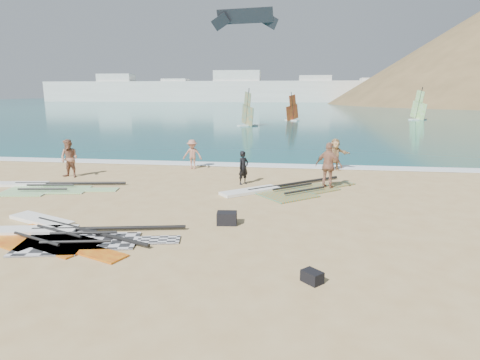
# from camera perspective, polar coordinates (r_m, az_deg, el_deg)

# --- Properties ---
(ground) EXTENTS (300.00, 300.00, 0.00)m
(ground) POSITION_cam_1_polar(r_m,az_deg,el_deg) (11.23, -8.61, -9.23)
(ground) COLOR tan
(ground) RESTS_ON ground
(sea) EXTENTS (300.00, 240.00, 0.06)m
(sea) POSITION_cam_1_polar(r_m,az_deg,el_deg) (142.08, 6.71, 10.75)
(sea) COLOR #0C4356
(sea) RESTS_ON ground
(surf_line) EXTENTS (300.00, 1.20, 0.04)m
(surf_line) POSITION_cam_1_polar(r_m,az_deg,el_deg) (22.87, 0.04, 2.10)
(surf_line) COLOR white
(surf_line) RESTS_ON ground
(far_town) EXTENTS (160.00, 8.00, 12.00)m
(far_town) POSITION_cam_1_polar(r_m,az_deg,el_deg) (161.08, 1.16, 12.63)
(far_town) COLOR white
(far_town) RESTS_ON ground
(rig_grey) EXTENTS (5.73, 2.76, 0.20)m
(rig_grey) POSITION_cam_1_polar(r_m,az_deg,el_deg) (12.68, -23.21, -7.32)
(rig_grey) COLOR #242527
(rig_grey) RESTS_ON ground
(rig_green) EXTENTS (6.15, 2.80, 0.20)m
(rig_green) POSITION_cam_1_polar(r_m,az_deg,el_deg) (19.53, -26.52, -0.89)
(rig_green) COLOR #54BD32
(rig_green) RESTS_ON ground
(rig_orange) EXTENTS (5.81, 4.83, 0.20)m
(rig_orange) POSITION_cam_1_polar(r_m,az_deg,el_deg) (17.03, 6.01, -1.43)
(rig_orange) COLOR orange
(rig_orange) RESTS_ON ground
(rig_red) EXTENTS (5.52, 3.57, 0.20)m
(rig_red) POSITION_cam_1_polar(r_m,az_deg,el_deg) (13.31, -25.27, -6.59)
(rig_red) COLOR #B82D0A
(rig_red) RESTS_ON ground
(gear_bag_near) EXTENTS (0.67, 0.51, 0.40)m
(gear_bag_near) POSITION_cam_1_polar(r_m,az_deg,el_deg) (12.76, -1.87, -5.45)
(gear_bag_near) COLOR black
(gear_bag_near) RESTS_ON ground
(gear_bag_far) EXTENTS (0.53, 0.53, 0.27)m
(gear_bag_far) POSITION_cam_1_polar(r_m,az_deg,el_deg) (9.22, 10.22, -13.39)
(gear_bag_far) COLOR black
(gear_bag_far) RESTS_ON ground
(person_wetsuit) EXTENTS (0.63, 0.66, 1.52)m
(person_wetsuit) POSITION_cam_1_polar(r_m,az_deg,el_deg) (18.08, 0.49, 1.76)
(person_wetsuit) COLOR black
(person_wetsuit) RESTS_ON ground
(beachgoer_left) EXTENTS (0.99, 0.82, 1.87)m
(beachgoer_left) POSITION_cam_1_polar(r_m,az_deg,el_deg) (21.21, -23.10, 2.83)
(beachgoer_left) COLOR #98654D
(beachgoer_left) RESTS_ON ground
(beachgoer_mid) EXTENTS (1.06, 0.64, 1.60)m
(beachgoer_mid) POSITION_cam_1_polar(r_m,az_deg,el_deg) (21.88, -6.80, 3.65)
(beachgoer_mid) COLOR #A96F5C
(beachgoer_mid) RESTS_ON ground
(beachgoer_back) EXTENTS (1.28, 0.94, 2.02)m
(beachgoer_back) POSITION_cam_1_polar(r_m,az_deg,el_deg) (17.59, 12.50, 1.98)
(beachgoer_back) COLOR #A06950
(beachgoer_back) RESTS_ON ground
(beachgoer_right) EXTENTS (1.66, 1.07, 1.71)m
(beachgoer_right) POSITION_cam_1_polar(r_m,az_deg,el_deg) (21.84, 13.36, 3.54)
(beachgoer_right) COLOR tan
(beachgoer_right) RESTS_ON ground
(windsurfer_left) EXTENTS (2.45, 2.53, 4.55)m
(windsurfer_left) POSITION_cam_1_polar(r_m,az_deg,el_deg) (48.53, 1.07, 9.17)
(windsurfer_left) COLOR white
(windsurfer_left) RESTS_ON ground
(windsurfer_centre) EXTENTS (2.14, 2.15, 4.09)m
(windsurfer_centre) POSITION_cam_1_polar(r_m,az_deg,el_deg) (58.20, 7.43, 9.53)
(windsurfer_centre) COLOR white
(windsurfer_centre) RESTS_ON ground
(windsurfer_right) EXTENTS (2.69, 2.91, 4.78)m
(windsurfer_right) POSITION_cam_1_polar(r_m,az_deg,el_deg) (64.87, 24.04, 8.99)
(windsurfer_right) COLOR white
(windsurfer_right) RESTS_ON ground
(kitesurf_kite) EXTENTS (9.49, 2.16, 2.89)m
(kitesurf_kite) POSITION_cam_1_polar(r_m,az_deg,el_deg) (60.08, 0.68, 22.10)
(kitesurf_kite) COLOR black
(kitesurf_kite) RESTS_ON ground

